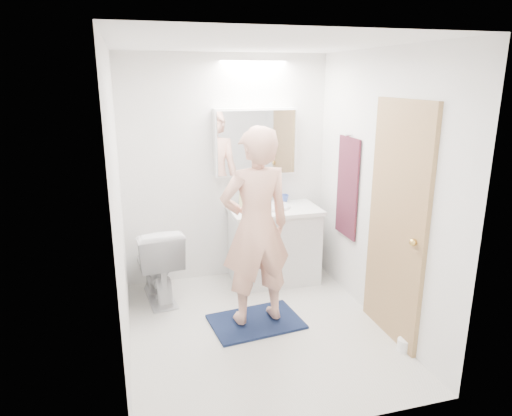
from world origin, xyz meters
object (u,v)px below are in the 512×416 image
object	(u,v)px
vanity_cabinet	(274,246)
soap_bottle_a	(242,197)
medicine_cabinet	(255,142)
toilet_paper_roll	(404,345)
soap_bottle_b	(257,197)
toothbrush_cup	(284,199)
toilet	(158,262)
person	(256,227)

from	to	relation	value
vanity_cabinet	soap_bottle_a	world-z (taller)	soap_bottle_a
medicine_cabinet	toilet_paper_roll	distance (m)	2.44
soap_bottle_b	toilet_paper_roll	bearing A→B (deg)	-67.13
medicine_cabinet	toothbrush_cup	world-z (taller)	medicine_cabinet
toilet	toilet_paper_roll	xyz separation A→B (m)	(1.86, -1.48, -0.34)
medicine_cabinet	toothbrush_cup	bearing A→B (deg)	-9.09
toothbrush_cup	toilet_paper_roll	distance (m)	1.99
toothbrush_cup	toilet_paper_roll	size ratio (longest dim) A/B	0.95
toilet_paper_roll	vanity_cabinet	bearing A→B (deg)	110.94
vanity_cabinet	soap_bottle_b	size ratio (longest dim) A/B	5.07
toilet	person	bearing A→B (deg)	131.50
vanity_cabinet	medicine_cabinet	world-z (taller)	medicine_cabinet
medicine_cabinet	soap_bottle_b	distance (m)	0.59
soap_bottle_a	toilet_paper_roll	xyz separation A→B (m)	(0.92, -1.75, -0.87)
soap_bottle_b	toilet	bearing A→B (deg)	-165.14
soap_bottle_b	toothbrush_cup	xyz separation A→B (m)	(0.30, -0.02, -0.04)
soap_bottle_b	toilet_paper_roll	distance (m)	2.11
medicine_cabinet	person	size ratio (longest dim) A/B	0.51
vanity_cabinet	toothbrush_cup	bearing A→B (deg)	44.86
toothbrush_cup	soap_bottle_b	bearing A→B (deg)	176.18
soap_bottle_b	toilet_paper_roll	xyz separation A→B (m)	(0.75, -1.78, -0.86)
soap_bottle_a	toilet_paper_roll	size ratio (longest dim) A/B	1.88
soap_bottle_a	soap_bottle_b	bearing A→B (deg)	9.77
vanity_cabinet	soap_bottle_b	distance (m)	0.57
medicine_cabinet	soap_bottle_b	size ratio (longest dim) A/B	4.96
toothbrush_cup	toilet	bearing A→B (deg)	-168.97
soap_bottle_a	person	bearing A→B (deg)	-97.30
soap_bottle_a	toilet_paper_roll	world-z (taller)	soap_bottle_a
medicine_cabinet	soap_bottle_a	world-z (taller)	medicine_cabinet
vanity_cabinet	toilet_paper_roll	size ratio (longest dim) A/B	8.18
soap_bottle_a	toothbrush_cup	xyz separation A→B (m)	(0.47, 0.01, -0.05)
medicine_cabinet	toilet_paper_roll	xyz separation A→B (m)	(0.76, -1.81, -1.45)
toilet	person	xyz separation A→B (m)	(0.81, -0.74, 0.53)
vanity_cabinet	soap_bottle_b	xyz separation A→B (m)	(-0.14, 0.18, 0.52)
vanity_cabinet	soap_bottle_a	xyz separation A→B (m)	(-0.31, 0.15, 0.53)
soap_bottle_b	toothbrush_cup	bearing A→B (deg)	-3.82
soap_bottle_a	soap_bottle_b	xyz separation A→B (m)	(0.17, 0.03, -0.01)
toilet	soap_bottle_a	world-z (taller)	soap_bottle_a
toilet	toilet_paper_roll	size ratio (longest dim) A/B	7.08
person	toothbrush_cup	distance (m)	1.18
toilet_paper_roll	soap_bottle_a	bearing A→B (deg)	117.87
soap_bottle_a	toilet_paper_roll	distance (m)	2.16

